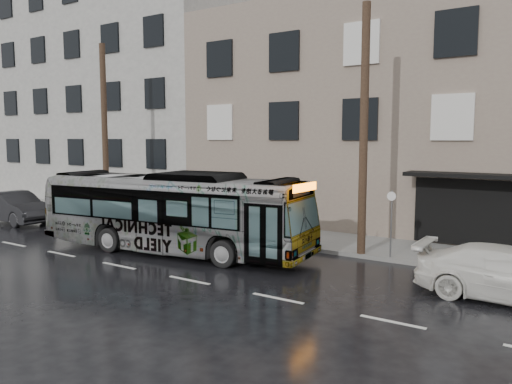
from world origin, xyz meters
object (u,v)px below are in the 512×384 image
utility_pole_front (364,131)px  dark_sedan (15,207)px  utility_pole_rear (105,133)px  bus (173,212)px  sign_post (391,224)px  white_sedan (512,275)px

utility_pole_front → dark_sedan: (-17.92, -2.73, -3.84)m
utility_pole_rear → dark_sedan: bearing=-145.1°
bus → utility_pole_rear: bearing=60.8°
sign_post → bus: (-7.50, -3.19, 0.20)m
white_sedan → utility_pole_front: bearing=64.7°
utility_pole_rear → dark_sedan: utility_pole_rear is taller
white_sedan → dark_sedan: 23.18m
sign_post → bus: 8.15m
sign_post → white_sedan: size_ratio=0.48×
utility_pole_rear → bus: (7.60, -3.19, -3.10)m
utility_pole_rear → dark_sedan: (-3.92, -2.73, -3.84)m
sign_post → white_sedan: (4.16, -2.49, -0.63)m
bus → dark_sedan: size_ratio=2.27×
dark_sedan → utility_pole_front: bearing=-78.4°
bus → white_sedan: 11.71m
sign_post → bus: bearing=-157.0°
bus → white_sedan: bearing=-93.1°
bus → white_sedan: size_ratio=2.23×
utility_pole_rear → sign_post: (15.10, 0.00, -3.30)m
sign_post → white_sedan: 4.89m
utility_pole_front → bus: size_ratio=0.81×
utility_pole_front → white_sedan: 7.02m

